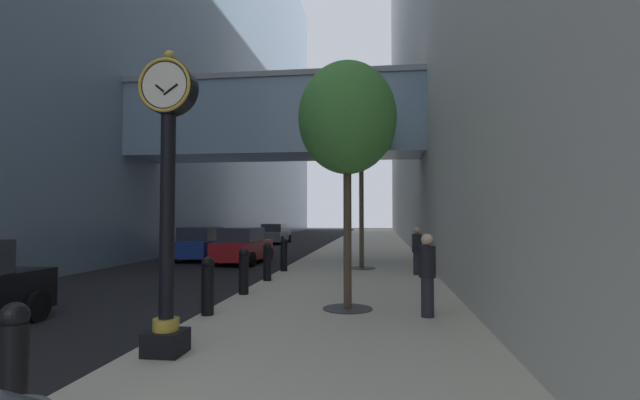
# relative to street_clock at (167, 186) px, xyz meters

# --- Properties ---
(ground_plane) EXTENTS (110.00, 110.00, 0.00)m
(ground_plane) POSITION_rel_street_clock_xyz_m (-0.60, 21.76, -2.65)
(ground_plane) COLOR black
(ground_plane) RESTS_ON ground
(sidewalk_right) EXTENTS (5.72, 80.00, 0.14)m
(sidewalk_right) POSITION_rel_street_clock_xyz_m (2.26, 24.76, -2.58)
(sidewalk_right) COLOR #BCB29E
(sidewalk_right) RESTS_ON ground
(building_block_left) EXTENTS (22.69, 80.00, 34.11)m
(building_block_left) POSITION_rel_street_clock_xyz_m (-12.70, 24.69, 14.33)
(building_block_left) COLOR slate
(building_block_left) RESTS_ON ground
(street_clock) EXTENTS (0.84, 0.55, 4.58)m
(street_clock) POSITION_rel_street_clock_xyz_m (0.00, 0.00, 0.00)
(street_clock) COLOR black
(street_clock) RESTS_ON sidewalk_right
(bollard_nearest) EXTENTS (0.27, 0.27, 1.21)m
(bollard_nearest) POSITION_rel_street_clock_xyz_m (-0.39, -2.40, -1.88)
(bollard_nearest) COLOR black
(bollard_nearest) RESTS_ON sidewalk_right
(bollard_third) EXTENTS (0.27, 0.27, 1.21)m
(bollard_third) POSITION_rel_street_clock_xyz_m (-0.39, 2.66, -1.88)
(bollard_third) COLOR black
(bollard_third) RESTS_ON sidewalk_right
(bollard_fourth) EXTENTS (0.27, 0.27, 1.21)m
(bollard_fourth) POSITION_rel_street_clock_xyz_m (-0.39, 5.19, -1.88)
(bollard_fourth) COLOR black
(bollard_fourth) RESTS_ON sidewalk_right
(bollard_fifth) EXTENTS (0.27, 0.27, 1.21)m
(bollard_fifth) POSITION_rel_street_clock_xyz_m (-0.39, 7.72, -1.88)
(bollard_fifth) COLOR black
(bollard_fifth) RESTS_ON sidewalk_right
(bollard_sixth) EXTENTS (0.27, 0.27, 1.21)m
(bollard_sixth) POSITION_rel_street_clock_xyz_m (-0.39, 10.25, -1.88)
(bollard_sixth) COLOR black
(bollard_sixth) RESTS_ON sidewalk_right
(street_tree_near) EXTENTS (2.20, 2.20, 5.53)m
(street_tree_near) POSITION_rel_street_clock_xyz_m (2.45, 3.65, 1.72)
(street_tree_near) COLOR #333335
(street_tree_near) RESTS_ON sidewalk_right
(street_tree_mid_near) EXTENTS (2.57, 2.57, 7.00)m
(street_tree_mid_near) POSITION_rel_street_clock_xyz_m (2.45, 11.51, 2.98)
(street_tree_mid_near) COLOR #333335
(street_tree_mid_near) RESTS_ON sidewalk_right
(pedestrian_walking) EXTENTS (0.45, 0.45, 1.69)m
(pedestrian_walking) POSITION_rel_street_clock_xyz_m (4.13, 3.07, -1.62)
(pedestrian_walking) COLOR #23232D
(pedestrian_walking) RESTS_ON sidewalk_right
(pedestrian_by_clock) EXTENTS (0.47, 0.47, 1.68)m
(pedestrian_by_clock) POSITION_rel_street_clock_xyz_m (4.45, 9.80, -1.63)
(pedestrian_by_clock) COLOR #23232D
(pedestrian_by_clock) RESTS_ON sidewalk_right
(car_red_near) EXTENTS (2.04, 4.26, 1.66)m
(car_red_near) POSITION_rel_street_clock_xyz_m (-3.17, 14.10, -1.85)
(car_red_near) COLOR #AD191E
(car_red_near) RESTS_ON ground
(car_grey_mid) EXTENTS (2.06, 4.73, 1.58)m
(car_grey_mid) POSITION_rel_street_clock_xyz_m (-5.14, 29.04, -1.88)
(car_grey_mid) COLOR slate
(car_grey_mid) RESTS_ON ground
(car_blue_trailing) EXTENTS (2.02, 4.21, 1.64)m
(car_blue_trailing) POSITION_rel_street_clock_xyz_m (-5.67, 15.39, -1.86)
(car_blue_trailing) COLOR navy
(car_blue_trailing) RESTS_ON ground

